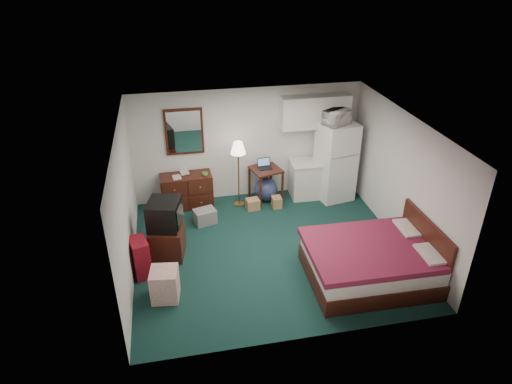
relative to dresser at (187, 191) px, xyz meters
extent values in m
cube|color=#0D3131|center=(1.40, -1.98, -0.38)|extent=(5.00, 4.50, 0.01)
cube|color=silver|center=(1.40, -1.98, 2.12)|extent=(5.00, 4.50, 0.01)
cube|color=silver|center=(1.40, 0.27, 0.87)|extent=(5.00, 0.01, 2.50)
cube|color=silver|center=(1.40, -4.23, 0.87)|extent=(5.00, 0.01, 2.50)
cube|color=silver|center=(-1.10, -1.98, 0.87)|extent=(0.01, 4.50, 2.50)
cube|color=silver|center=(3.90, -1.98, 0.87)|extent=(0.01, 4.50, 2.50)
sphere|color=navy|center=(1.75, -0.07, -0.11)|extent=(0.59, 0.59, 0.52)
imported|color=white|center=(3.20, -0.28, 1.59)|extent=(0.63, 0.55, 0.38)
imported|color=olive|center=(-0.27, -0.08, 0.49)|extent=(0.18, 0.04, 0.24)
imported|color=olive|center=(-0.10, 0.11, 0.50)|extent=(0.18, 0.05, 0.24)
imported|color=#5C9E4D|center=(0.41, -0.11, 0.43)|extent=(0.14, 0.12, 0.12)
camera|label=1|loc=(-0.26, -8.86, 4.73)|focal=32.00mm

